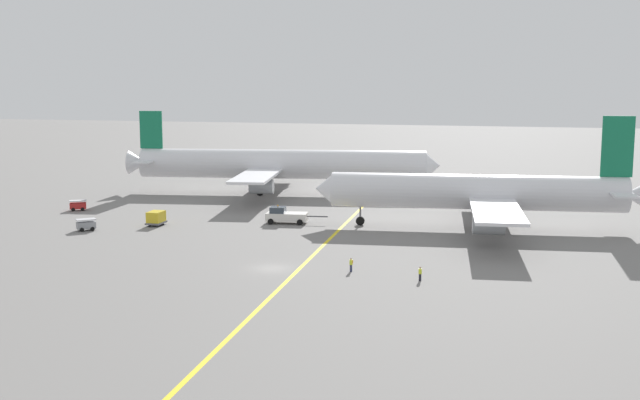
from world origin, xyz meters
name	(u,v)px	position (x,y,z in m)	size (l,w,h in m)	color
ground_plane	(272,268)	(0.00, 0.00, 0.00)	(600.00, 600.00, 0.00)	slate
taxiway_stripe	(317,252)	(2.55, 10.00, 0.00)	(0.50, 120.00, 0.01)	yellow
airliner_at_gate_left	(280,165)	(-18.57, 58.70, 5.62)	(60.26, 46.47, 15.77)	silver
airliner_being_pushed	(480,193)	(21.24, 31.96, 5.32)	(48.22, 45.62, 16.67)	silver
pushback_tug	(285,216)	(-7.60, 28.38, 1.20)	(9.53, 3.86, 2.82)	white
gse_container_dolly_flat	(156,218)	(-25.77, 21.38, 1.17)	(2.25, 3.24, 2.15)	slate
gse_baggage_cart_trailing	(86,225)	(-33.70, 14.94, 0.86)	(3.08, 3.01, 1.71)	gray
gse_baggage_cart_near_cluster	(78,205)	(-44.88, 30.50, 0.86)	(3.15, 2.71, 1.71)	red
ground_crew_ramp_agent_by_cones	(420,274)	(17.41, -1.16, 0.81)	(0.36, 0.36, 1.56)	black
ground_crew_wing_walker_right	(351,265)	(9.18, 0.95, 0.82)	(0.46, 0.37, 1.59)	#2D3351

